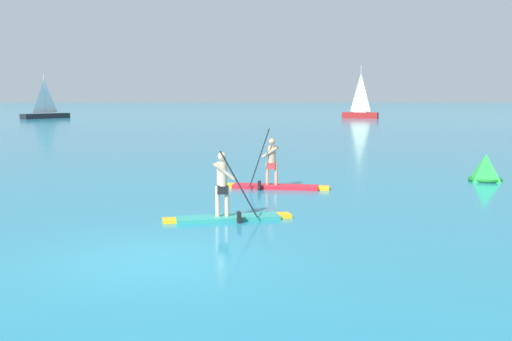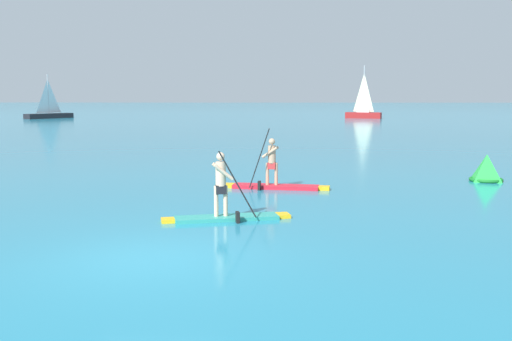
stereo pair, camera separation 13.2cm
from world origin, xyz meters
The scene contains 6 objects.
ground centered at (0.00, 0.00, 0.00)m, with size 440.00×440.00×0.00m, color teal.
paddleboarder_mid_center centered at (1.16, 3.59, 0.37)m, with size 3.26×1.23×1.84m.
paddleboarder_far_right centered at (2.41, 8.65, 0.30)m, with size 3.62×1.08×2.06m.
race_marker_buoy centered at (10.13, 10.56, 0.43)m, with size 1.36×1.36×0.98m.
sailboat_left_horizon centered at (-26.92, 66.91, 0.71)m, with size 5.10×6.11×5.75m.
sailboat_right_horizon centered at (14.44, 67.93, 0.95)m, with size 4.76×2.68×6.89m.
Camera 2 is at (2.30, -11.14, 3.14)m, focal length 41.92 mm.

